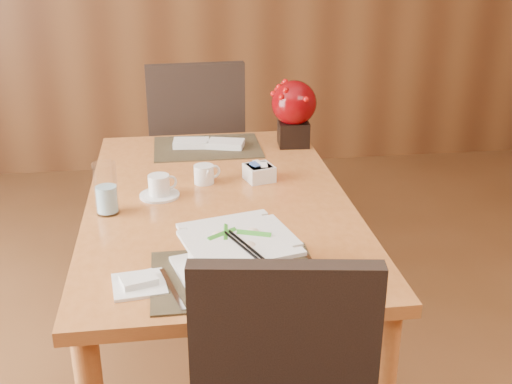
{
  "coord_description": "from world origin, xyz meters",
  "views": [
    {
      "loc": [
        -0.15,
        -1.45,
        1.63
      ],
      "look_at": [
        0.1,
        0.35,
        0.87
      ],
      "focal_mm": 45.0,
      "sensor_mm": 36.0,
      "label": 1
    }
  ],
  "objects": [
    {
      "name": "creamer_jug",
      "position": [
        -0.04,
        0.75,
        0.78
      ],
      "size": [
        0.12,
        0.12,
        0.07
      ],
      "primitive_type": null,
      "rotation": [
        0.0,
        0.0,
        0.37
      ],
      "color": "white",
      "rests_on": "dining_table"
    },
    {
      "name": "sugar_caddy",
      "position": [
        0.17,
        0.75,
        0.78
      ],
      "size": [
        0.12,
        0.12,
        0.06
      ],
      "primitive_type": "cube",
      "rotation": [
        0.0,
        0.0,
        0.27
      ],
      "color": "white",
      "rests_on": "dining_table"
    },
    {
      "name": "bread_plate",
      "position": [
        -0.26,
        0.04,
        0.75
      ],
      "size": [
        0.15,
        0.15,
        0.01
      ],
      "primitive_type": "cube",
      "rotation": [
        0.0,
        0.0,
        0.12
      ],
      "color": "white",
      "rests_on": "dining_table"
    },
    {
      "name": "far_chair",
      "position": [
        -0.03,
        1.65,
        0.58
      ],
      "size": [
        0.51,
        0.51,
        1.04
      ],
      "rotation": [
        0.0,
        0.0,
        3.19
      ],
      "color": "black",
      "rests_on": "ground"
    },
    {
      "name": "coffee_cup",
      "position": [
        -0.2,
        0.64,
        0.78
      ],
      "size": [
        0.14,
        0.14,
        0.08
      ],
      "rotation": [
        0.0,
        0.0,
        0.28
      ],
      "color": "white",
      "rests_on": "dining_table"
    },
    {
      "name": "placemat_far",
      "position": [
        0.0,
        1.15,
        0.75
      ],
      "size": [
        0.45,
        0.33,
        0.01
      ],
      "primitive_type": "cube",
      "color": "black",
      "rests_on": "dining_table"
    },
    {
      "name": "berry_decor",
      "position": [
        0.37,
        1.14,
        0.91
      ],
      "size": [
        0.19,
        0.19,
        0.28
      ],
      "rotation": [
        0.0,
        0.0,
        -0.07
      ],
      "color": "black",
      "rests_on": "dining_table"
    },
    {
      "name": "placemat_near",
      "position": [
        0.0,
        0.05,
        0.75
      ],
      "size": [
        0.45,
        0.33,
        0.01
      ],
      "primitive_type": "cube",
      "color": "black",
      "rests_on": "dining_table"
    },
    {
      "name": "water_glass",
      "position": [
        -0.37,
        0.52,
        0.84
      ],
      "size": [
        0.08,
        0.08,
        0.18
      ],
      "primitive_type": "cylinder",
      "rotation": [
        0.0,
        0.0,
        -0.04
      ],
      "color": "silver",
      "rests_on": "dining_table"
    },
    {
      "name": "napkins_far",
      "position": [
        0.02,
        1.15,
        0.77
      ],
      "size": [
        0.31,
        0.17,
        0.03
      ],
      "primitive_type": null,
      "rotation": [
        0.0,
        0.0,
        -0.21
      ],
      "color": "silver",
      "rests_on": "dining_table"
    },
    {
      "name": "soup_setting",
      "position": [
        0.01,
        0.05,
        0.81
      ],
      "size": [
        0.37,
        0.37,
        0.12
      ],
      "rotation": [
        0.0,
        0.0,
        0.25
      ],
      "color": "white",
      "rests_on": "dining_table"
    },
    {
      "name": "dining_table",
      "position": [
        0.0,
        0.6,
        0.65
      ],
      "size": [
        0.9,
        1.5,
        0.75
      ],
      "color": "#BC6D34",
      "rests_on": "ground"
    }
  ]
}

